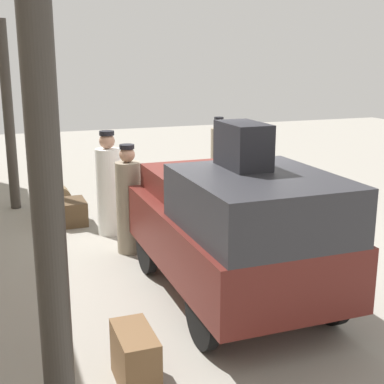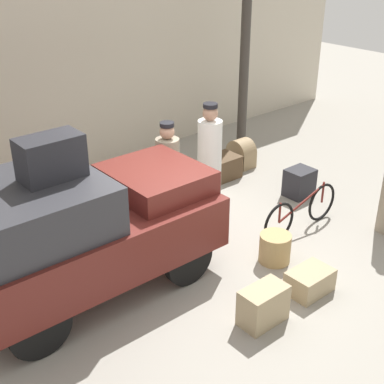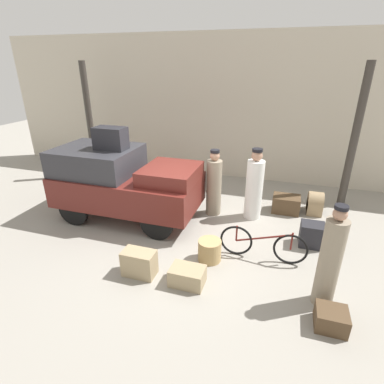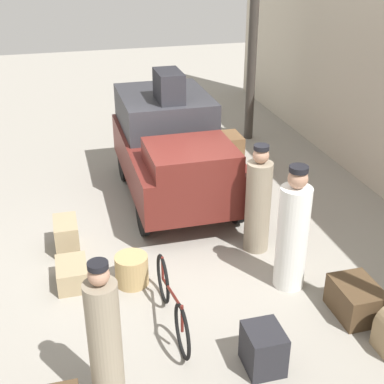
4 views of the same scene
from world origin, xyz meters
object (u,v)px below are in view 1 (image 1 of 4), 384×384
Objects in this scene: suitcase_tan_flat at (71,212)px; porter_standing_middle at (109,188)px; trunk_umber_medium at (238,189)px; trunk_wicker_pale at (135,358)px; porter_lifting_near_truck at (129,204)px; trunk_large_brown at (309,230)px; trunk_barrel_dark at (57,202)px; suitcase_small_leather at (279,220)px; trunk_on_truck_roof at (243,145)px; suitcase_black_upright at (141,196)px; bicycle at (196,200)px; wicker_basket at (234,218)px; truck at (233,226)px; porter_carrying_trunk at (218,162)px.

porter_standing_middle is at bearing -145.44° from suitcase_tan_flat.
trunk_umber_medium is 0.68× the size of trunk_wicker_pale.
trunk_large_brown is (-0.71, -2.80, -0.53)m from porter_lifting_near_truck.
trunk_umber_medium is at bearing -4.32° from trunk_large_brown.
trunk_barrel_dark is (2.51, 0.83, -0.53)m from porter_lifting_near_truck.
trunk_on_truck_roof is (-2.53, 1.97, 1.83)m from suitcase_small_leather.
trunk_wicker_pale is at bearing 167.09° from porter_lifting_near_truck.
porter_lifting_near_truck is at bearing 160.78° from suitcase_black_upright.
bicycle reaches higher than suitcase_small_leather.
trunk_on_truck_roof is at bearing 128.92° from trunk_large_brown.
suitcase_tan_flat is at bearing 62.40° from wicker_basket.
trunk_on_truck_roof is (-1.61, 1.99, 1.75)m from trunk_large_brown.
truck is at bearing -163.48° from porter_standing_middle.
suitcase_small_leather is 1.06× the size of trunk_barrel_dark.
suitcase_small_leather is at bearing 1.17° from trunk_large_brown.
porter_standing_middle is 3.41m from trunk_large_brown.
wicker_basket is 3.46m from trunk_on_truck_roof.
truck is 4.22m from suitcase_tan_flat.
wicker_basket is at bearing -126.70° from trunk_barrel_dark.
suitcase_small_leather is at bearing -104.98° from porter_standing_middle.
porter_lifting_near_truck is at bearing 75.85° from trunk_large_brown.
suitcase_black_upright is (0.56, -1.48, 0.04)m from suitcase_tan_flat.
porter_standing_middle reaches higher than bicycle.
wicker_basket is 2.38m from trunk_umber_medium.
suitcase_small_leather is 4.28m from trunk_barrel_dark.
bicycle is at bearing -13.39° from truck.
suitcase_tan_flat is at bearing 19.65° from trunk_on_truck_roof.
suitcase_black_upright is at bearing -69.27° from suitcase_tan_flat.
porter_lifting_near_truck is at bearing 101.76° from wicker_basket.
trunk_on_truck_roof is at bearing -160.70° from porter_lifting_near_truck.
suitcase_small_leather is at bearing -44.17° from trunk_wicker_pale.
porter_lifting_near_truck is 2.47× the size of suitcase_tan_flat.
truck is 3.14m from suitcase_small_leather.
trunk_large_brown is 0.87× the size of suitcase_tan_flat.
porter_carrying_trunk is 2.37× the size of trunk_on_truck_roof.
suitcase_tan_flat is (1.79, 0.66, -0.56)m from porter_lifting_near_truck.
porter_standing_middle reaches higher than wicker_basket.
porter_carrying_trunk is 2.93× the size of trunk_large_brown.
porter_standing_middle is 3.06m from suitcase_small_leather.
bicycle reaches higher than trunk_barrel_dark.
trunk_umber_medium is 3.87m from trunk_barrel_dark.
trunk_wicker_pale is (-2.76, 3.60, 0.03)m from trunk_large_brown.
truck is 7.71× the size of trunk_umber_medium.
trunk_umber_medium is 0.75× the size of suitcase_small_leather.
suitcase_black_upright is at bearing -95.36° from trunk_barrel_dark.
truck is at bearing 124.80° from trunk_large_brown.
porter_lifting_near_truck is (-0.41, 1.98, 0.56)m from wicker_basket.
porter_lifting_near_truck reaches higher than trunk_large_brown.
trunk_barrel_dark reaches higher than suitcase_tan_flat.
suitcase_black_upright is (1.36, -0.92, -0.56)m from porter_standing_middle.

